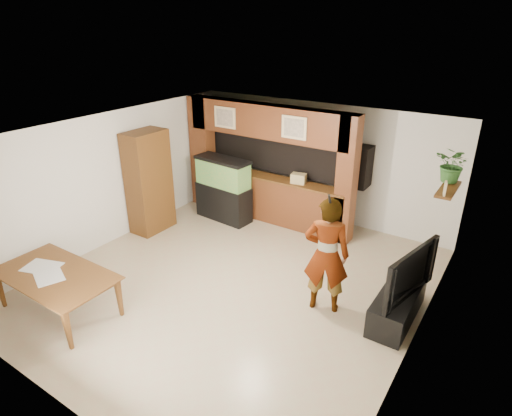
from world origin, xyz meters
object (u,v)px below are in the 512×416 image
Objects in this scene: aquarium at (223,190)px; person at (326,255)px; television at (403,270)px; pantry_cabinet at (149,182)px; dining_table at (56,294)px.

aquarium is 0.76× the size of person.
aquarium is at bearing 85.08° from television.
dining_table is at bearing -72.25° from pantry_cabinet.
person is (4.30, -0.51, -0.13)m from pantry_cabinet.
pantry_cabinet reaches higher than dining_table.
aquarium reaches higher than television.
television is 1.12m from person.
pantry_cabinet is 1.59× the size of television.
pantry_cabinet is at bearing -25.95° from person.
aquarium reaches higher than dining_table.
television is 0.72× the size of person.
aquarium is (0.98, 1.26, -0.38)m from pantry_cabinet.
pantry_cabinet is 1.12× the size of dining_table.
dining_table is at bearing 134.84° from television.
pantry_cabinet reaches higher than aquarium.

